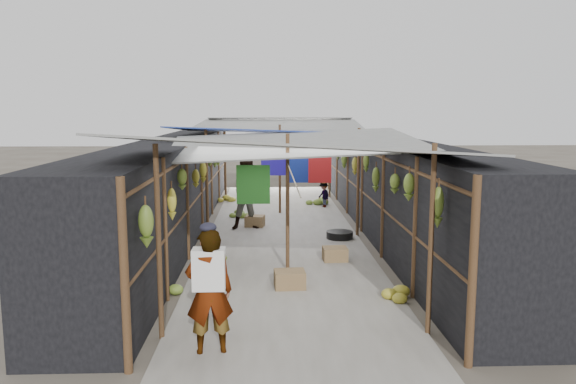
{
  "coord_description": "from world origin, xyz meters",
  "views": [
    {
      "loc": [
        -0.38,
        -7.21,
        3.03
      ],
      "look_at": [
        0.08,
        4.86,
        1.25
      ],
      "focal_mm": 35.0,
      "sensor_mm": 36.0,
      "label": 1
    }
  ],
  "objects": [
    {
      "name": "hanging_bananas",
      "position": [
        -0.18,
        6.43,
        1.64
      ],
      "size": [
        3.95,
        14.19,
        0.74
      ],
      "color": "olive",
      "rests_on": "ground"
    },
    {
      "name": "crate_mid",
      "position": [
        0.98,
        3.72,
        0.14
      ],
      "size": [
        0.5,
        0.4,
        0.29
      ],
      "primitive_type": "cube",
      "rotation": [
        0.0,
        0.0,
        0.04
      ],
      "color": "olive",
      "rests_on": "ground"
    },
    {
      "name": "aisle_slab",
      "position": [
        0.0,
        6.5,
        0.01
      ],
      "size": [
        3.6,
        16.0,
        0.02
      ],
      "primitive_type": "cube",
      "color": "#9E998E",
      "rests_on": "ground"
    },
    {
      "name": "floor_bananas",
      "position": [
        -0.54,
        6.62,
        0.16
      ],
      "size": [
        3.95,
        10.35,
        0.35
      ],
      "color": "olive",
      "rests_on": "ground"
    },
    {
      "name": "stall_left",
      "position": [
        -2.7,
        6.5,
        1.15
      ],
      "size": [
        1.4,
        15.0,
        2.3
      ],
      "primitive_type": "cube",
      "color": "black",
      "rests_on": "ground"
    },
    {
      "name": "vendor_elderly",
      "position": [
        -1.1,
        -0.5,
        0.8
      ],
      "size": [
        0.64,
        0.48,
        1.6
      ],
      "primitive_type": "imported",
      "rotation": [
        0.0,
        0.0,
        3.31
      ],
      "color": "silver",
      "rests_on": "ground"
    },
    {
      "name": "vendor_seated",
      "position": [
        1.38,
        9.92,
        0.4
      ],
      "size": [
        0.5,
        0.6,
        0.81
      ],
      "primitive_type": "imported",
      "rotation": [
        0.0,
        0.0,
        -1.11
      ],
      "color": "#453F3B",
      "rests_on": "ground"
    },
    {
      "name": "crate_near",
      "position": [
        -0.0,
        2.03,
        0.16
      ],
      "size": [
        0.54,
        0.45,
        0.31
      ],
      "primitive_type": "cube",
      "rotation": [
        0.0,
        0.0,
        0.06
      ],
      "color": "olive",
      "rests_on": "ground"
    },
    {
      "name": "market_canopy",
      "position": [
        0.03,
        6.83,
        2.4
      ],
      "size": [
        5.62,
        15.2,
        2.77
      ],
      "color": "brown",
      "rests_on": "ground"
    },
    {
      "name": "black_basin",
      "position": [
        1.33,
        5.66,
        0.09
      ],
      "size": [
        0.62,
        0.62,
        0.19
      ],
      "primitive_type": "cylinder",
      "color": "black",
      "rests_on": "ground"
    },
    {
      "name": "stall_right",
      "position": [
        2.7,
        6.5,
        1.15
      ],
      "size": [
        1.4,
        15.0,
        2.3
      ],
      "primitive_type": "cube",
      "color": "black",
      "rests_on": "ground"
    },
    {
      "name": "ground",
      "position": [
        0.0,
        0.0,
        0.0
      ],
      "size": [
        80.0,
        80.0,
        0.0
      ],
      "primitive_type": "plane",
      "color": "#6B6356",
      "rests_on": "ground"
    },
    {
      "name": "crate_back",
      "position": [
        -0.7,
        7.12,
        0.15
      ],
      "size": [
        0.54,
        0.47,
        0.3
      ],
      "primitive_type": "cube",
      "rotation": [
        0.0,
        0.0,
        -0.19
      ],
      "color": "olive",
      "rests_on": "ground"
    },
    {
      "name": "shopper_blue",
      "position": [
        -0.84,
        6.85,
        0.91
      ],
      "size": [
        1.0,
        0.85,
        1.82
      ],
      "primitive_type": "imported",
      "rotation": [
        0.0,
        0.0,
        0.2
      ],
      "color": "navy",
      "rests_on": "ground"
    }
  ]
}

